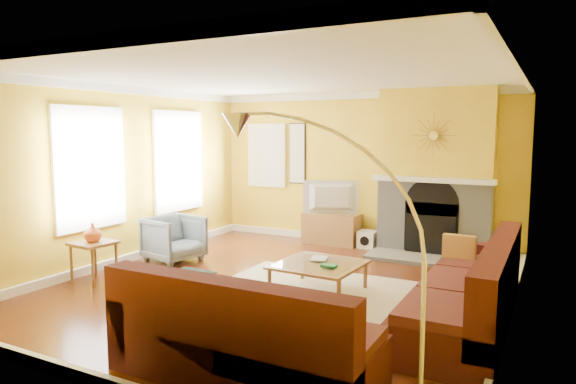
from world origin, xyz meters
The scene contains 27 objects.
floor centered at (0.00, 0.00, -0.01)m, with size 5.50×6.00×0.02m, color #602B14.
ceiling centered at (0.00, 0.00, 2.71)m, with size 5.50×6.00×0.02m, color white.
wall_back centered at (0.00, 3.01, 1.35)m, with size 5.50×0.02×2.70m, color gold.
wall_front centered at (0.00, -3.01, 1.35)m, with size 5.50×0.02×2.70m, color gold.
wall_left centered at (-2.76, 0.00, 1.35)m, with size 0.02×6.00×2.70m, color gold.
wall_right centered at (2.76, 0.00, 1.35)m, with size 0.02×6.00×2.70m, color gold.
baseboard centered at (0.00, 0.00, 0.06)m, with size 5.50×6.00×0.12m, color white, non-canonical shape.
crown_molding centered at (0.00, 0.00, 2.64)m, with size 5.50×6.00×0.12m, color white, non-canonical shape.
window_left_near centered at (-2.72, 1.30, 1.50)m, with size 0.06×1.22×1.72m, color white.
window_left_far centered at (-2.72, -0.60, 1.50)m, with size 0.06×1.22×1.72m, color white.
window_back centered at (-1.90, 2.96, 1.55)m, with size 0.82×0.06×1.22m, color white.
wall_art centered at (-1.25, 2.97, 1.60)m, with size 0.34×0.04×1.14m, color white.
fireplace centered at (1.35, 2.80, 1.35)m, with size 1.80×0.40×2.70m, color gray, non-canonical shape.
mantel centered at (1.35, 2.56, 1.25)m, with size 1.92×0.22×0.08m, color white.
hearth centered at (1.35, 2.25, 0.03)m, with size 1.80×0.70×0.06m, color gray.
sunburst centered at (1.35, 2.57, 1.95)m, with size 0.70×0.04×0.70m, color olive, non-canonical shape.
rug centered at (0.38, 0.14, 0.01)m, with size 2.40×1.80×0.02m, color beige.
sectional_sofa centered at (1.28, -0.77, 0.45)m, with size 2.94×3.87×0.90m, color #471916, non-canonical shape.
coffee_table centered at (0.55, 0.01, 0.20)m, with size 1.00×1.00×0.40m, color white, non-canonical shape.
media_console centered at (-0.44, 2.73, 0.28)m, with size 1.00×0.45×0.55m, color olive.
tv centered at (-0.44, 2.73, 0.84)m, with size 1.02×0.13×0.59m, color black.
subwoofer centered at (0.25, 2.71, 0.15)m, with size 0.30×0.30×0.30m, color white.
armchair centered at (-2.12, 0.45, 0.35)m, with size 0.76×0.78×0.71m, color slate.
side_table centered at (-2.33, -0.94, 0.28)m, with size 0.50×0.50×0.55m, color olive, non-canonical shape.
vase centered at (-2.33, -0.94, 0.67)m, with size 0.24×0.24×0.25m, color #D8591E.
book centered at (0.40, 0.11, 0.41)m, with size 0.20×0.27×0.03m, color white.
arc_lamp centered at (1.88, -2.80, 1.06)m, with size 1.35×0.36×2.12m, color silver, non-canonical shape.
Camera 1 is at (3.09, -5.66, 2.01)m, focal length 32.00 mm.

